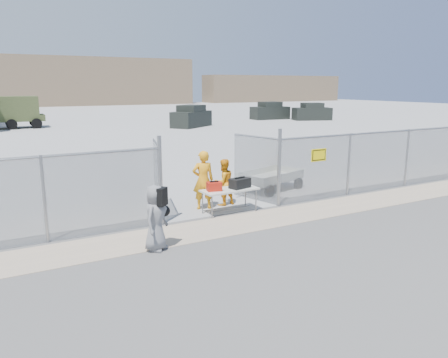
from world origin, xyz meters
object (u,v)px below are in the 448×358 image
folding_table (230,201)px  utility_trailer (270,180)px  security_worker_right (224,182)px  security_worker_left (203,180)px  visitor (156,218)px

folding_table → utility_trailer: utility_trailer is taller
folding_table → security_worker_right: size_ratio=1.16×
security_worker_right → utility_trailer: security_worker_right is taller
utility_trailer → security_worker_left: bearing=-177.3°
security_worker_left → visitor: size_ratio=1.18×
visitor → security_worker_left: bearing=3.6°
security_worker_left → utility_trailer: (3.33, 1.14, -0.55)m
visitor → security_worker_right: bearing=-3.0°
security_worker_right → utility_trailer: bearing=-164.7°
folding_table → visitor: (-3.04, -1.87, 0.42)m
folding_table → visitor: bearing=-150.7°
utility_trailer → visitor: bearing=-163.6°
folding_table → visitor: visitor is taller
folding_table → security_worker_left: size_ratio=0.94×
folding_table → utility_trailer: size_ratio=0.56×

